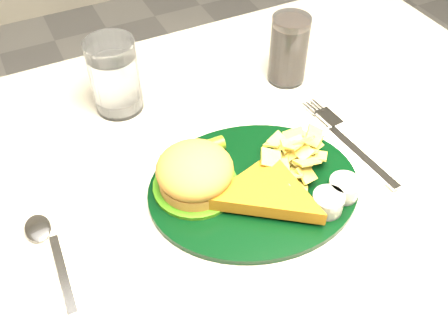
# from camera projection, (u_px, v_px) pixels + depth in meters

# --- Properties ---
(table) EXTENTS (1.20, 0.80, 0.75)m
(table) POSITION_uv_depth(u_px,v_px,m) (215.00, 311.00, 0.98)
(table) COLOR #A8A498
(table) RESTS_ON ground
(dinner_plate) EXTENTS (0.34, 0.30, 0.07)m
(dinner_plate) POSITION_uv_depth(u_px,v_px,m) (255.00, 173.00, 0.68)
(dinner_plate) COLOR black
(dinner_plate) RESTS_ON table
(water_glass) EXTENTS (0.10, 0.10, 0.12)m
(water_glass) POSITION_uv_depth(u_px,v_px,m) (115.00, 76.00, 0.79)
(water_glass) COLOR silver
(water_glass) RESTS_ON table
(cola_glass) EXTENTS (0.08, 0.08, 0.12)m
(cola_glass) POSITION_uv_depth(u_px,v_px,m) (289.00, 50.00, 0.84)
(cola_glass) COLOR black
(cola_glass) RESTS_ON table
(fork_napkin) EXTENTS (0.16, 0.20, 0.01)m
(fork_napkin) POSITION_uv_depth(u_px,v_px,m) (358.00, 152.00, 0.75)
(fork_napkin) COLOR white
(fork_napkin) RESTS_ON table
(spoon) EXTENTS (0.05, 0.16, 0.01)m
(spoon) POSITION_uv_depth(u_px,v_px,m) (62.00, 272.00, 0.61)
(spoon) COLOR silver
(spoon) RESTS_ON table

